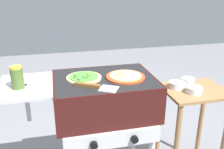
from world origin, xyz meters
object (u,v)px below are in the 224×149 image
(pizza_cheese, at_px, (125,76))
(topping_bowl_far, at_px, (188,81))
(grill, at_px, (103,99))
(topping_bowl_near, at_px, (194,90))
(spatula, at_px, (96,87))
(topping_bowl_middle, at_px, (177,85))
(prep_table, at_px, (192,116))
(pizza_veggie, at_px, (84,77))
(sauce_jar, at_px, (17,77))

(pizza_cheese, height_order, topping_bowl_far, pizza_cheese)
(grill, height_order, topping_bowl_near, grill)
(spatula, height_order, topping_bowl_middle, spatula)
(grill, height_order, spatula, spatula)
(prep_table, bearing_deg, pizza_veggie, 178.78)
(topping_bowl_middle, bearing_deg, spatula, -162.39)
(pizza_cheese, relative_size, prep_table, 0.33)
(prep_table, bearing_deg, sauce_jar, -178.03)
(pizza_cheese, bearing_deg, pizza_veggie, 170.97)
(pizza_cheese, distance_m, topping_bowl_far, 0.56)
(pizza_cheese, xyz_separation_m, topping_bowl_far, (0.53, 0.13, -0.13))
(pizza_veggie, xyz_separation_m, pizza_cheese, (0.26, -0.04, -0.00))
(pizza_veggie, xyz_separation_m, sauce_jar, (-0.38, -0.06, 0.06))
(prep_table, xyz_separation_m, topping_bowl_near, (-0.04, -0.06, 0.24))
(topping_bowl_far, height_order, topping_bowl_middle, same)
(pizza_veggie, bearing_deg, spatula, -72.30)
(sauce_jar, bearing_deg, pizza_cheese, 1.43)
(topping_bowl_middle, bearing_deg, topping_bowl_far, 23.92)
(spatula, relative_size, topping_bowl_middle, 2.25)
(topping_bowl_far, xyz_separation_m, topping_bowl_middle, (-0.11, -0.05, 0.00))
(sauce_jar, height_order, prep_table, sauce_jar)
(sauce_jar, distance_m, prep_table, 1.25)
(topping_bowl_far, bearing_deg, prep_table, -88.20)
(pizza_veggie, relative_size, topping_bowl_middle, 1.95)
(topping_bowl_middle, bearing_deg, pizza_veggie, -176.74)
(pizza_veggie, distance_m, pizza_cheese, 0.26)
(sauce_jar, relative_size, spatula, 0.52)
(topping_bowl_near, bearing_deg, topping_bowl_far, 75.79)
(spatula, height_order, topping_bowl_far, spatula)
(pizza_veggie, relative_size, topping_bowl_far, 2.18)
(pizza_cheese, distance_m, spatula, 0.24)
(topping_bowl_middle, bearing_deg, grill, -173.92)
(topping_bowl_near, xyz_separation_m, topping_bowl_far, (0.04, 0.16, 0.00))
(pizza_veggie, bearing_deg, prep_table, -1.22)
(pizza_cheese, relative_size, sauce_jar, 1.86)
(prep_table, xyz_separation_m, topping_bowl_middle, (-0.12, 0.05, 0.24))
(pizza_cheese, distance_m, prep_table, 0.65)
(topping_bowl_near, relative_size, topping_bowl_middle, 0.97)
(spatula, height_order, prep_table, spatula)
(topping_bowl_far, bearing_deg, spatula, -161.37)
(grill, xyz_separation_m, topping_bowl_near, (0.63, -0.05, 0.02))
(prep_table, bearing_deg, topping_bowl_near, -128.58)
(grill, bearing_deg, topping_bowl_near, -4.61)
(pizza_cheese, xyz_separation_m, topping_bowl_near, (0.49, -0.03, -0.13))
(pizza_cheese, height_order, sauce_jar, sauce_jar)
(prep_table, distance_m, topping_bowl_middle, 0.27)
(sauce_jar, relative_size, topping_bowl_near, 1.21)
(pizza_cheese, xyz_separation_m, topping_bowl_middle, (0.41, 0.08, -0.13))
(pizza_veggie, bearing_deg, topping_bowl_near, -5.52)
(pizza_cheese, height_order, topping_bowl_middle, pizza_cheese)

